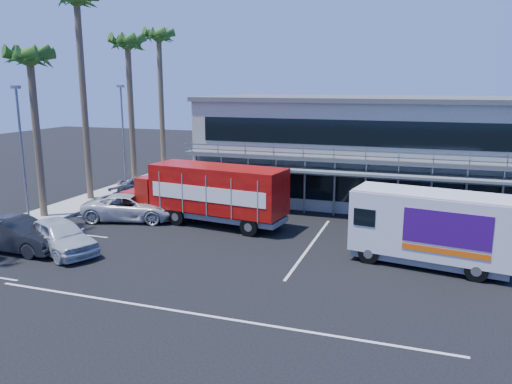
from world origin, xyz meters
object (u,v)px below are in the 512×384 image
(parked_car_a, at_px, (60,236))
(parked_car_b, at_px, (17,235))
(red_truck, at_px, (207,192))
(white_van, at_px, (431,227))

(parked_car_a, relative_size, parked_car_b, 0.98)
(red_truck, bearing_deg, parked_car_b, -124.75)
(parked_car_a, height_order, parked_car_b, parked_car_a)
(parked_car_b, bearing_deg, parked_car_a, -75.99)
(red_truck, bearing_deg, white_van, -6.20)
(parked_car_a, bearing_deg, white_van, -52.34)
(red_truck, height_order, parked_car_a, red_truck)
(white_van, relative_size, parked_car_b, 1.43)
(red_truck, distance_m, parked_car_b, 10.36)
(parked_car_a, bearing_deg, red_truck, -9.37)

